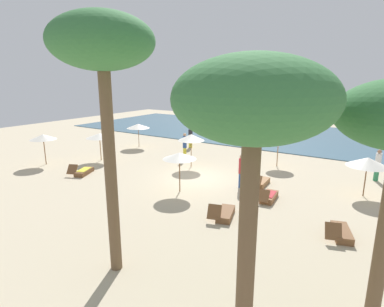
{
  "coord_description": "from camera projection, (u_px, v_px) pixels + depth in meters",
  "views": [
    {
      "loc": [
        9.37,
        -15.24,
        5.93
      ],
      "look_at": [
        -1.32,
        1.21,
        1.1
      ],
      "focal_mm": 29.03,
      "sensor_mm": 36.0,
      "label": 1
    }
  ],
  "objects": [
    {
      "name": "lounger_5",
      "position": [
        269.0,
        197.0,
        15.39
      ],
      "size": [
        0.75,
        1.75,
        0.68
      ],
      "color": "brown",
      "rests_on": "ground_plane"
    },
    {
      "name": "umbrella_1",
      "position": [
        368.0,
        162.0,
        15.51
      ],
      "size": [
        2.01,
        2.01,
        2.04
      ],
      "color": "brown",
      "rests_on": "ground_plane"
    },
    {
      "name": "palm_1",
      "position": [
        253.0,
        106.0,
        5.71
      ],
      "size": [
        3.07,
        3.07,
        6.39
      ],
      "color": "brown",
      "rests_on": "ground_plane"
    },
    {
      "name": "umbrella_4",
      "position": [
        191.0,
        137.0,
        20.7
      ],
      "size": [
        1.79,
        1.79,
        2.24
      ],
      "color": "olive",
      "rests_on": "ground_plane"
    },
    {
      "name": "umbrella_5",
      "position": [
        179.0,
        156.0,
        16.09
      ],
      "size": [
        1.77,
        1.77,
        2.14
      ],
      "color": "brown",
      "rests_on": "ground_plane"
    },
    {
      "name": "palm_2",
      "position": [
        102.0,
        50.0,
        8.35
      ],
      "size": [
        2.87,
        2.87,
        7.66
      ],
      "color": "brown",
      "rests_on": "ground_plane"
    },
    {
      "name": "umbrella_6",
      "position": [
        43.0,
        137.0,
        21.3
      ],
      "size": [
        1.77,
        1.77,
        2.13
      ],
      "color": "brown",
      "rests_on": "ground_plane"
    },
    {
      "name": "lounger_1",
      "position": [
        83.0,
        171.0,
        19.47
      ],
      "size": [
        1.22,
        1.78,
        0.7
      ],
      "color": "brown",
      "rests_on": "ground_plane"
    },
    {
      "name": "ocean_water",
      "position": [
        284.0,
        135.0,
        32.62
      ],
      "size": [
        48.0,
        16.0,
        0.06
      ],
      "primitive_type": "cube",
      "color": "#3D6075",
      "rests_on": "ground_plane"
    },
    {
      "name": "umbrella_2",
      "position": [
        138.0,
        126.0,
        26.79
      ],
      "size": [
        1.95,
        1.95,
        2.02
      ],
      "color": "brown",
      "rests_on": "ground_plane"
    },
    {
      "name": "person_3",
      "position": [
        378.0,
        165.0,
        18.08
      ],
      "size": [
        0.39,
        0.39,
        1.88
      ],
      "color": "#338C59",
      "rests_on": "ground_plane"
    },
    {
      "name": "person_1",
      "position": [
        190.0,
        137.0,
        26.72
      ],
      "size": [
        0.44,
        0.44,
        1.77
      ],
      "color": "yellow",
      "rests_on": "ground_plane"
    },
    {
      "name": "umbrella_0",
      "position": [
        100.0,
        136.0,
        22.38
      ],
      "size": [
        1.91,
        1.91,
        2.01
      ],
      "color": "olive",
      "rests_on": "ground_plane"
    },
    {
      "name": "lounger_3",
      "position": [
        224.0,
        214.0,
        13.47
      ],
      "size": [
        1.03,
        1.75,
        0.73
      ],
      "color": "brown",
      "rests_on": "ground_plane"
    },
    {
      "name": "person_2",
      "position": [
        241.0,
        171.0,
        16.95
      ],
      "size": [
        0.3,
        0.3,
        1.86
      ],
      "color": "#2D4C8C",
      "rests_on": "ground_plane"
    },
    {
      "name": "umbrella_3",
      "position": [
        279.0,
        137.0,
        20.83
      ],
      "size": [
        1.72,
        1.72,
        2.24
      ],
      "color": "olive",
      "rests_on": "ground_plane"
    },
    {
      "name": "lounger_4",
      "position": [
        261.0,
        182.0,
        17.48
      ],
      "size": [
        0.69,
        1.7,
        0.72
      ],
      "color": "olive",
      "rests_on": "ground_plane"
    },
    {
      "name": "ground_plane",
      "position": [
        199.0,
        178.0,
        18.79
      ],
      "size": [
        60.0,
        60.0,
        0.0
      ],
      "primitive_type": "plane",
      "color": "#BCAD8E"
    },
    {
      "name": "lounger_2",
      "position": [
        341.0,
        233.0,
        11.83
      ],
      "size": [
        1.07,
        1.76,
        0.72
      ],
      "color": "brown",
      "rests_on": "ground_plane"
    },
    {
      "name": "person_0",
      "position": [
        185.0,
        145.0,
        22.97
      ],
      "size": [
        0.37,
        0.37,
        1.95
      ],
      "color": "yellow",
      "rests_on": "ground_plane"
    }
  ]
}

